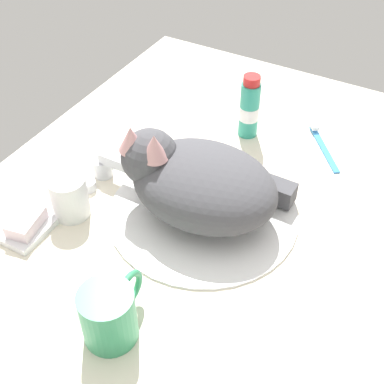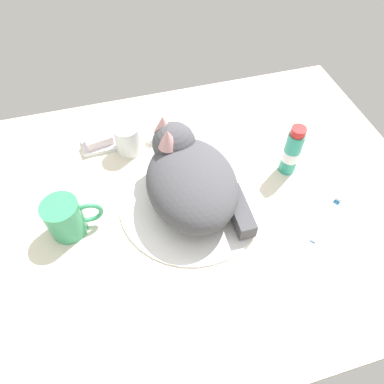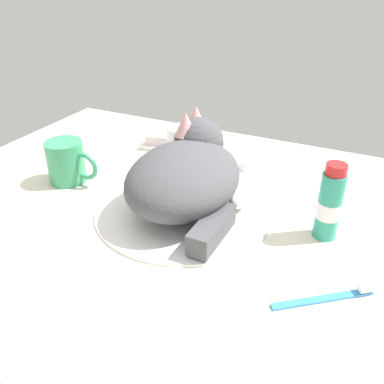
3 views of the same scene
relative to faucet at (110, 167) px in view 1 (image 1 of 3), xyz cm
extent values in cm
cube|color=silver|center=(0.00, -19.77, -4.06)|extent=(110.00, 82.50, 3.00)
cylinder|color=white|center=(0.00, -19.77, -2.08)|extent=(33.23, 33.23, 0.96)
cylinder|color=silver|center=(0.00, 1.70, -0.74)|extent=(3.60, 3.60, 3.63)
cube|color=silver|center=(0.00, -3.24, 2.07)|extent=(2.00, 9.88, 2.00)
cylinder|color=silver|center=(-4.60, 1.70, -1.66)|extent=(2.80, 2.80, 1.80)
cylinder|color=silver|center=(4.60, 1.70, -1.66)|extent=(2.80, 2.80, 1.80)
ellipsoid|color=#4C4C51|center=(0.00, -19.77, 4.20)|extent=(19.64, 25.62, 11.61)
sphere|color=#4C4C51|center=(-1.40, -10.20, 7.39)|extent=(9.94, 9.94, 9.87)
ellipsoid|color=white|center=(-1.41, -12.17, 5.65)|extent=(5.47, 6.45, 5.43)
cone|color=#DB9E9E|center=(-3.14, -12.41, 11.59)|extent=(4.47, 4.47, 4.44)
cone|color=#DB9E9E|center=(-3.12, -7.96, 11.59)|extent=(4.47, 4.47, 4.44)
cube|color=#4C4C51|center=(8.72, -26.83, 0.25)|extent=(3.92, 12.25, 3.70)
ellipsoid|color=white|center=(9.28, -15.36, 0.06)|extent=(3.63, 5.62, 3.33)
cylinder|color=#389966|center=(-27.53, -19.83, 1.90)|extent=(7.73, 7.73, 8.92)
torus|color=#389966|center=(-22.46, -19.83, 1.90)|extent=(5.99, 1.00, 5.99)
cylinder|color=white|center=(-11.00, 0.39, 1.34)|extent=(6.41, 6.41, 7.81)
cube|color=white|center=(-18.22, 3.99, -1.96)|extent=(9.00, 6.40, 1.20)
cube|color=silver|center=(-18.22, 3.99, -0.17)|extent=(7.40, 5.36, 2.38)
cylinder|color=teal|center=(25.26, -16.64, 3.32)|extent=(3.96, 3.96, 11.76)
cylinder|color=white|center=(25.26, -16.64, 2.73)|extent=(4.04, 4.04, 2.94)
cylinder|color=red|center=(25.26, -16.64, 10.10)|extent=(3.37, 3.37, 1.80)
cube|color=#388CD8|center=(27.87, -32.38, -2.16)|extent=(12.65, 10.15, 0.80)
cube|color=white|center=(32.96, -28.45, -1.36)|extent=(2.62, 2.48, 0.80)
camera|label=1|loc=(-57.43, -49.41, 62.28)|focal=48.75mm
camera|label=2|loc=(-12.62, -64.95, 63.21)|focal=32.69mm
camera|label=3|loc=(29.63, -77.97, 38.67)|focal=38.25mm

